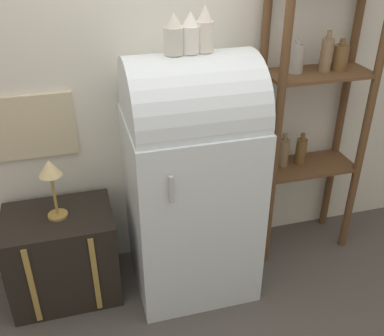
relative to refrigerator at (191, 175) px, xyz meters
The scene contains 9 objects.
ground_plane 0.79m from the refrigerator, 89.99° to the right, with size 12.00×12.00×0.00m, color #4C4742.
wall_back 0.69m from the refrigerator, 90.85° to the left, with size 7.00×0.09×2.70m.
refrigerator is the anchor object (origin of this frame).
suitcase_trunk 0.90m from the refrigerator, behind, with size 0.62×0.45×0.57m.
shelf_unit 0.88m from the refrigerator, 10.38° to the left, with size 0.64×0.32×1.86m.
vase_left 0.79m from the refrigerator, behind, with size 0.10×0.10×0.20m.
vase_center 0.79m from the refrigerator, 12.28° to the left, with size 0.09×0.09×0.20m.
vase_right 0.81m from the refrigerator, ahead, with size 0.09×0.09×0.23m.
desk_lamp 0.76m from the refrigerator, behind, with size 0.13×0.13×0.36m.
Camera 1 is at (-0.58, -1.89, 2.05)m, focal length 42.00 mm.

